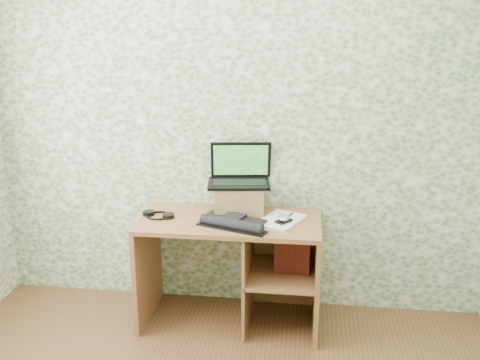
# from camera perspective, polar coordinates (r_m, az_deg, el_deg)

# --- Properties ---
(wall_back) EXTENTS (3.50, 0.00, 3.50)m
(wall_back) POSITION_cam_1_polar(r_m,az_deg,el_deg) (3.71, -0.39, 5.46)
(wall_back) COLOR white
(wall_back) RESTS_ON ground
(desk) EXTENTS (1.20, 0.60, 0.75)m
(desk) POSITION_cam_1_polar(r_m,az_deg,el_deg) (3.67, 0.26, -8.04)
(desk) COLOR brown
(desk) RESTS_ON floor
(riser) EXTENTS (0.36, 0.32, 0.20)m
(riser) POSITION_cam_1_polar(r_m,az_deg,el_deg) (3.65, -0.14, -2.01)
(riser) COLOR olive
(riser) RESTS_ON desk
(laptop) EXTENTS (0.45, 0.35, 0.28)m
(laptop) POSITION_cam_1_polar(r_m,az_deg,el_deg) (3.65, -0.05, 0.65)
(laptop) COLOR black
(laptop) RESTS_ON riser
(keyboard) EXTENTS (0.47, 0.38, 0.07)m
(keyboard) POSITION_cam_1_polar(r_m,az_deg,el_deg) (3.44, -0.78, -4.51)
(keyboard) COLOR black
(keyboard) RESTS_ON desk
(headphones) EXTENTS (0.23, 0.20, 0.03)m
(headphones) POSITION_cam_1_polar(r_m,az_deg,el_deg) (3.64, -8.70, -3.71)
(headphones) COLOR black
(headphones) RESTS_ON desk
(notepad) EXTENTS (0.35, 0.40, 0.02)m
(notepad) POSITION_cam_1_polar(r_m,az_deg,el_deg) (3.53, 4.37, -4.30)
(notepad) COLOR silver
(notepad) RESTS_ON desk
(mouse) EXTENTS (0.13, 0.14, 0.04)m
(mouse) POSITION_cam_1_polar(r_m,az_deg,el_deg) (3.47, 4.68, -4.17)
(mouse) COLOR silver
(mouse) RESTS_ON notepad
(pen) EXTENTS (0.07, 0.16, 0.01)m
(pen) POSITION_cam_1_polar(r_m,az_deg,el_deg) (3.55, 5.11, -3.93)
(pen) COLOR black
(pen) RESTS_ON notepad
(red_box) EXTENTS (0.24, 0.10, 0.28)m
(red_box) POSITION_cam_1_polar(r_m,az_deg,el_deg) (3.60, 5.62, -7.76)
(red_box) COLOR maroon
(red_box) RESTS_ON desk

